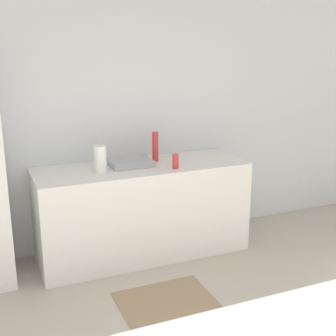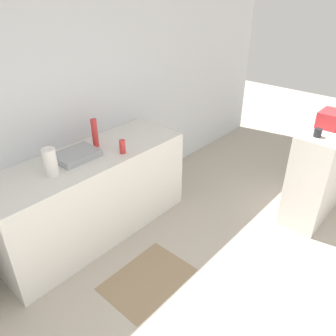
{
  "view_description": "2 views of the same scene",
  "coord_description": "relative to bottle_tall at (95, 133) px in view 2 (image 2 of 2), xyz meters",
  "views": [
    {
      "loc": [
        -1.0,
        -1.33,
        2.11
      ],
      "look_at": [
        0.3,
        1.77,
        1.14
      ],
      "focal_mm": 50.0,
      "sensor_mm": 36.0,
      "label": 1
    },
    {
      "loc": [
        -1.14,
        0.3,
        2.34
      ],
      "look_at": [
        0.61,
        1.85,
        1.01
      ],
      "focal_mm": 35.0,
      "sensor_mm": 36.0,
      "label": 2
    }
  ],
  "objects": [
    {
      "name": "wall_back",
      "position": [
        -0.6,
        0.28,
        0.25
      ],
      "size": [
        8.0,
        0.06,
        2.6
      ],
      "primitive_type": "cube",
      "color": "silver",
      "rests_on": "ground_plane"
    },
    {
      "name": "counter",
      "position": [
        -0.18,
        -0.1,
        -0.6
      ],
      "size": [
        2.03,
        0.69,
        0.9
      ],
      "primitive_type": "cube",
      "color": "silver",
      "rests_on": "ground_plane"
    },
    {
      "name": "sink_basin",
      "position": [
        -0.27,
        -0.06,
        -0.12
      ],
      "size": [
        0.39,
        0.3,
        0.06
      ],
      "primitive_type": "cube",
      "color": "#9EA3A8",
      "rests_on": "counter"
    },
    {
      "name": "bottle_tall",
      "position": [
        0.0,
        0.0,
        0.0
      ],
      "size": [
        0.06,
        0.06,
        0.29
      ],
      "primitive_type": "cylinder",
      "color": "red",
      "rests_on": "counter"
    },
    {
      "name": "bottle_short",
      "position": [
        0.08,
        -0.31,
        -0.08
      ],
      "size": [
        0.06,
        0.06,
        0.14
      ],
      "primitive_type": "cylinder",
      "color": "red",
      "rests_on": "counter"
    },
    {
      "name": "shelf_cabinet",
      "position": [
        1.63,
        -1.7,
        -0.52
      ],
      "size": [
        0.85,
        0.4,
        1.05
      ],
      "primitive_type": "cube",
      "color": "silver",
      "rests_on": "ground_plane"
    },
    {
      "name": "basket",
      "position": [
        1.7,
        -1.67,
        0.08
      ],
      "size": [
        0.28,
        0.21,
        0.16
      ],
      "primitive_type": "cube",
      "color": "red",
      "rests_on": "shelf_cabinet"
    },
    {
      "name": "jar",
      "position": [
        1.36,
        -1.67,
        0.04
      ],
      "size": [
        0.08,
        0.08,
        0.08
      ],
      "primitive_type": "cylinder",
      "color": "#232328",
      "rests_on": "shelf_cabinet"
    },
    {
      "name": "paper_towel_roll",
      "position": [
        -0.6,
        -0.17,
        -0.02
      ],
      "size": [
        0.11,
        0.11,
        0.25
      ],
      "primitive_type": "cylinder",
      "color": "white",
      "rests_on": "counter"
    },
    {
      "name": "kitchen_rug",
      "position": [
        -0.31,
        -0.99,
        -1.04
      ],
      "size": [
        0.78,
        0.54,
        0.01
      ],
      "primitive_type": "cube",
      "color": "#937A5B",
      "rests_on": "ground_plane"
    }
  ]
}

